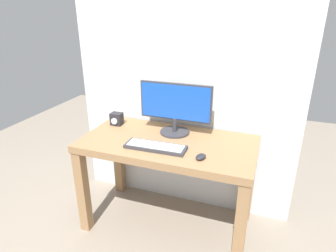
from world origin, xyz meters
The scene contains 7 objects.
ground_plane centered at (0.00, 0.00, 0.00)m, with size 6.00×6.00×0.00m, color gray.
wall_back centered at (0.00, 0.38, 1.50)m, with size 1.91×0.04×3.00m, color silver.
desk centered at (0.00, 0.00, 0.64)m, with size 1.31×0.67×0.77m.
monitor centered at (0.00, 0.16, 0.99)m, with size 0.57×0.23×0.41m.
keyboard_primary centered at (-0.04, -0.15, 0.78)m, with size 0.44×0.15×0.03m.
mouse centered at (0.30, -0.19, 0.78)m, with size 0.06×0.09×0.03m, color #232328.
audio_controller centered at (-0.52, 0.15, 0.82)m, with size 0.10×0.09×0.11m.
Camera 1 is at (0.68, -1.88, 1.72)m, focal length 31.32 mm.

